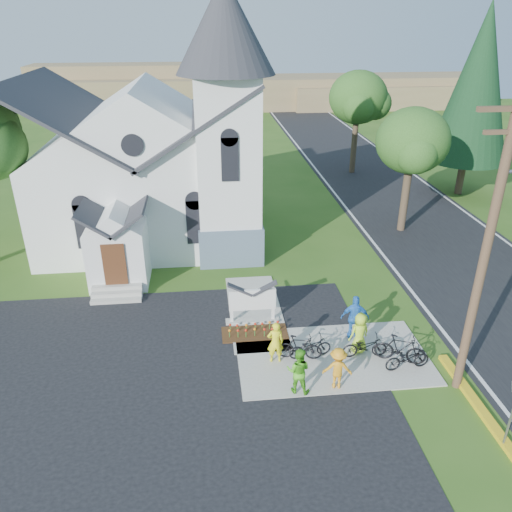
{
  "coord_description": "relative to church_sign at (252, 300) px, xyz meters",
  "views": [
    {
      "loc": [
        -2.95,
        -14.06,
        11.38
      ],
      "look_at": [
        -0.86,
        5.0,
        2.13
      ],
      "focal_mm": 35.0,
      "sensor_mm": 36.0,
      "label": 1
    }
  ],
  "objects": [
    {
      "name": "cyclist_1",
      "position": [
        1.06,
        -4.4,
        -0.14
      ],
      "size": [
        0.97,
        0.86,
        1.67
      ],
      "primitive_type": "imported",
      "rotation": [
        0.0,
        0.0,
        2.81
      ],
      "color": "#4DB321",
      "rests_on": "sidewalk"
    },
    {
      "name": "church",
      "position": [
        -4.28,
        9.28,
        4.22
      ],
      "size": [
        12.35,
        12.0,
        13.0
      ],
      "color": "white",
      "rests_on": "ground"
    },
    {
      "name": "tree_road_mid",
      "position": [
        10.2,
        20.8,
        4.75
      ],
      "size": [
        4.4,
        4.4,
        7.8
      ],
      "color": "#3B2D20",
      "rests_on": "ground"
    },
    {
      "name": "flower_bed",
      "position": [
        0.0,
        -0.9,
        -0.99
      ],
      "size": [
        2.6,
        1.1,
        0.07
      ],
      "primitive_type": "cube",
      "color": "#39240F",
      "rests_on": "ground"
    },
    {
      "name": "bike_2",
      "position": [
        3.84,
        -2.82,
        -0.54
      ],
      "size": [
        1.67,
        0.61,
        0.87
      ],
      "primitive_type": "imported",
      "rotation": [
        0.0,
        0.0,
        1.55
      ],
      "color": "black",
      "rests_on": "sidewalk"
    },
    {
      "name": "bike_4",
      "position": [
        5.12,
        -3.67,
        -0.54
      ],
      "size": [
        1.71,
        0.75,
        0.87
      ],
      "primitive_type": "imported",
      "rotation": [
        0.0,
        0.0,
        1.68
      ],
      "color": "black",
      "rests_on": "sidewalk"
    },
    {
      "name": "conifer",
      "position": [
        16.2,
        14.8,
        6.36
      ],
      "size": [
        5.2,
        5.2,
        12.4
      ],
      "color": "#3B2D20",
      "rests_on": "ground"
    },
    {
      "name": "bike_3",
      "position": [
        5.01,
        -3.25,
        -0.43
      ],
      "size": [
        1.89,
        1.2,
        1.1
      ],
      "primitive_type": "imported",
      "rotation": [
        0.0,
        0.0,
        1.16
      ],
      "color": "black",
      "rests_on": "sidewalk"
    },
    {
      "name": "ground",
      "position": [
        1.2,
        -3.2,
        -1.03
      ],
      "size": [
        120.0,
        120.0,
        0.0
      ],
      "primitive_type": "plane",
      "color": "#325819",
      "rests_on": "ground"
    },
    {
      "name": "church_sign",
      "position": [
        0.0,
        0.0,
        0.0
      ],
      "size": [
        2.2,
        0.4,
        1.7
      ],
      "color": "#A39F93",
      "rests_on": "ground"
    },
    {
      "name": "cyclist_2",
      "position": [
        3.78,
        -1.63,
        -0.05
      ],
      "size": [
        1.14,
        0.63,
        1.85
      ],
      "primitive_type": "imported",
      "rotation": [
        0.0,
        0.0,
        2.96
      ],
      "color": "blue",
      "rests_on": "sidewalk"
    },
    {
      "name": "cyclist_0",
      "position": [
        0.55,
        -2.72,
        -0.16
      ],
      "size": [
        0.6,
        0.4,
        1.63
      ],
      "primitive_type": "imported",
      "rotation": [
        0.0,
        0.0,
        3.12
      ],
      "color": "yellow",
      "rests_on": "sidewalk"
    },
    {
      "name": "bike_1",
      "position": [
        1.45,
        -2.68,
        -0.48
      ],
      "size": [
        1.7,
        0.8,
        0.99
      ],
      "primitive_type": "imported",
      "rotation": [
        0.0,
        0.0,
        1.36
      ],
      "color": "black",
      "rests_on": "sidewalk"
    },
    {
      "name": "cyclist_3",
      "position": [
        2.41,
        -4.33,
        -0.22
      ],
      "size": [
        1.07,
        0.73,
        1.52
      ],
      "primitive_type": "imported",
      "rotation": [
        0.0,
        0.0,
        2.96
      ],
      "color": "orange",
      "rests_on": "sidewalk"
    },
    {
      "name": "distant_hills",
      "position": [
        4.56,
        53.13,
        1.15
      ],
      "size": [
        61.0,
        10.0,
        5.6
      ],
      "color": "olive",
      "rests_on": "ground"
    },
    {
      "name": "cyclist_4",
      "position": [
        3.71,
        -2.49,
        -0.17
      ],
      "size": [
        0.91,
        0.73,
        1.62
      ],
      "primitive_type": "imported",
      "rotation": [
        0.0,
        0.0,
        3.45
      ],
      "color": "#B7E52A",
      "rests_on": "sidewalk"
    },
    {
      "name": "utility_pole",
      "position": [
        6.56,
        -4.7,
        4.38
      ],
      "size": [
        3.45,
        0.28,
        10.0
      ],
      "color": "#493224",
      "rests_on": "ground"
    },
    {
      "name": "sidewalk",
      "position": [
        2.7,
        -2.7,
        -1.0
      ],
      "size": [
        7.0,
        4.0,
        0.05
      ],
      "primitive_type": "cube",
      "color": "#A39F93",
      "rests_on": "ground"
    },
    {
      "name": "road",
      "position": [
        11.2,
        11.8,
        -1.02
      ],
      "size": [
        8.0,
        90.0,
        0.02
      ],
      "primitive_type": "cube",
      "color": "black",
      "rests_on": "ground"
    },
    {
      "name": "tree_road_near",
      "position": [
        9.7,
        8.8,
        4.18
      ],
      "size": [
        4.0,
        4.0,
        7.05
      ],
      "color": "#3B2D20",
      "rests_on": "ground"
    },
    {
      "name": "parking_lot",
      "position": [
        -5.8,
        -5.2,
        -1.02
      ],
      "size": [
        20.0,
        16.0,
        0.02
      ],
      "primitive_type": "cube",
      "color": "black",
      "rests_on": "ground"
    },
    {
      "name": "bike_0",
      "position": [
        1.85,
        -2.62,
        -0.55
      ],
      "size": [
        1.68,
        0.8,
        0.85
      ],
      "primitive_type": "imported",
      "rotation": [
        0.0,
        0.0,
        1.73
      ],
      "color": "black",
      "rests_on": "sidewalk"
    }
  ]
}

